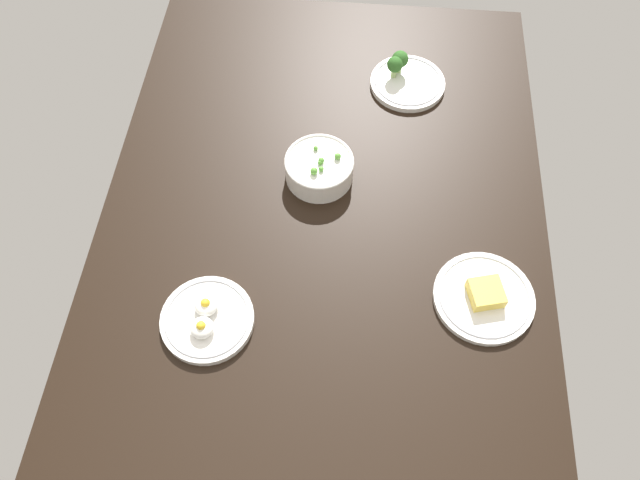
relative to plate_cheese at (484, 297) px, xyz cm
name	(u,v)px	position (x,y,z in cm)	size (l,w,h in cm)	color
dining_table	(320,250)	(9.37, 32.74, -3.03)	(151.35, 93.88, 4.00)	black
plate_cheese	(484,297)	(0.00, 0.00, 0.00)	(19.67, 19.67, 4.02)	white
plate_eggs	(207,319)	(-9.31, 52.66, 0.20)	(17.84, 17.84, 4.78)	white
plate_broccoli	(406,79)	(56.32, 16.02, 0.57)	(17.98, 17.98, 7.19)	white
bowl_peas	(319,168)	(26.75, 34.41, 2.03)	(14.94, 14.94, 6.92)	white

